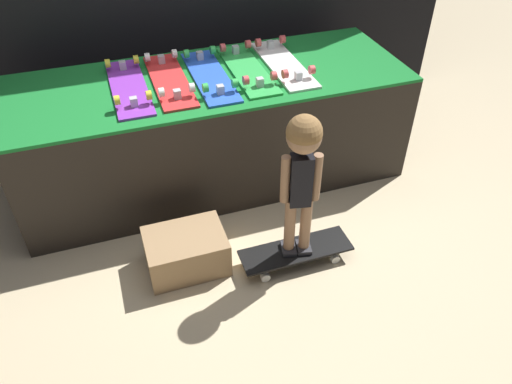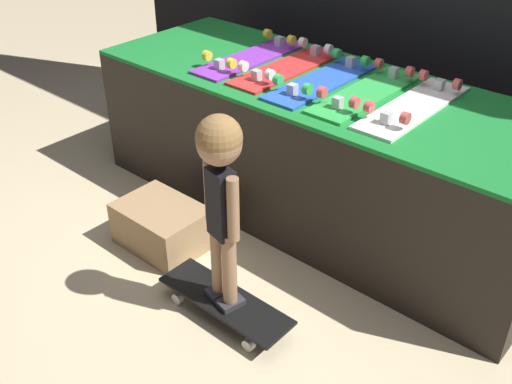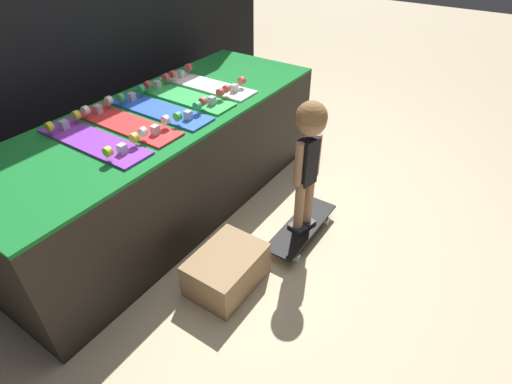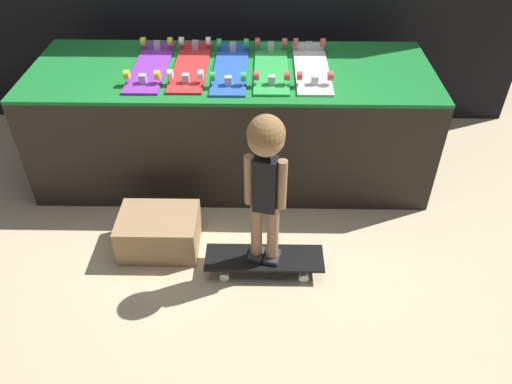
{
  "view_description": "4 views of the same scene",
  "coord_description": "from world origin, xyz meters",
  "px_view_note": "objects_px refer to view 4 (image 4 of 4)",
  "views": [
    {
      "loc": [
        -0.64,
        -2.2,
        2.12
      ],
      "look_at": [
        0.04,
        -0.22,
        0.4
      ],
      "focal_mm": 35.0,
      "sensor_mm": 36.0,
      "label": 1
    },
    {
      "loc": [
        1.58,
        -1.78,
        1.85
      ],
      "look_at": [
        0.12,
        -0.11,
        0.45
      ],
      "focal_mm": 42.0,
      "sensor_mm": 36.0,
      "label": 2
    },
    {
      "loc": [
        -1.58,
        -1.25,
        1.81
      ],
      "look_at": [
        0.04,
        -0.17,
        0.37
      ],
      "focal_mm": 28.0,
      "sensor_mm": 36.0,
      "label": 3
    },
    {
      "loc": [
        0.2,
        -2.28,
        2.04
      ],
      "look_at": [
        0.16,
        -0.19,
        0.36
      ],
      "focal_mm": 35.0,
      "sensor_mm": 36.0,
      "label": 4
    }
  ],
  "objects_px": {
    "storage_box": "(159,232)",
    "skateboard_on_floor": "(264,259)",
    "skateboard_green_on_rack": "(271,66)",
    "child": "(266,166)",
    "skateboard_red_on_rack": "(191,64)",
    "skateboard_blue_on_rack": "(231,66)",
    "skateboard_white_on_rack": "(311,66)",
    "skateboard_purple_on_rack": "(151,65)"
  },
  "relations": [
    {
      "from": "skateboard_white_on_rack",
      "to": "skateboard_blue_on_rack",
      "type": "bearing_deg",
      "value": -178.05
    },
    {
      "from": "skateboard_purple_on_rack",
      "to": "skateboard_white_on_rack",
      "type": "xyz_separation_m",
      "value": [
        0.97,
        0.0,
        0.0
      ]
    },
    {
      "from": "skateboard_purple_on_rack",
      "to": "child",
      "type": "distance_m",
      "value": 1.19
    },
    {
      "from": "skateboard_green_on_rack",
      "to": "skateboard_on_floor",
      "type": "bearing_deg",
      "value": -91.85
    },
    {
      "from": "skateboard_blue_on_rack",
      "to": "skateboard_green_on_rack",
      "type": "relative_size",
      "value": 1.0
    },
    {
      "from": "skateboard_blue_on_rack",
      "to": "storage_box",
      "type": "distance_m",
      "value": 1.08
    },
    {
      "from": "child",
      "to": "storage_box",
      "type": "height_order",
      "value": "child"
    },
    {
      "from": "child",
      "to": "storage_box",
      "type": "xyz_separation_m",
      "value": [
        -0.59,
        0.16,
        -0.58
      ]
    },
    {
      "from": "child",
      "to": "skateboard_purple_on_rack",
      "type": "bearing_deg",
      "value": 138.54
    },
    {
      "from": "skateboard_on_floor",
      "to": "child",
      "type": "height_order",
      "value": "child"
    },
    {
      "from": "storage_box",
      "to": "skateboard_green_on_rack",
      "type": "bearing_deg",
      "value": 51.96
    },
    {
      "from": "skateboard_green_on_rack",
      "to": "skateboard_purple_on_rack",
      "type": "bearing_deg",
      "value": 179.86
    },
    {
      "from": "skateboard_red_on_rack",
      "to": "storage_box",
      "type": "relative_size",
      "value": 1.68
    },
    {
      "from": "skateboard_purple_on_rack",
      "to": "child",
      "type": "xyz_separation_m",
      "value": [
        0.7,
        -0.96,
        -0.06
      ]
    },
    {
      "from": "skateboard_blue_on_rack",
      "to": "child",
      "type": "height_order",
      "value": "child"
    },
    {
      "from": "skateboard_on_floor",
      "to": "storage_box",
      "type": "relative_size",
      "value": 1.46
    },
    {
      "from": "skateboard_white_on_rack",
      "to": "storage_box",
      "type": "bearing_deg",
      "value": -137.33
    },
    {
      "from": "skateboard_on_floor",
      "to": "storage_box",
      "type": "distance_m",
      "value": 0.62
    },
    {
      "from": "skateboard_green_on_rack",
      "to": "child",
      "type": "bearing_deg",
      "value": -91.85
    },
    {
      "from": "skateboard_on_floor",
      "to": "storage_box",
      "type": "xyz_separation_m",
      "value": [
        -0.59,
        0.16,
        0.04
      ]
    },
    {
      "from": "skateboard_blue_on_rack",
      "to": "storage_box",
      "type": "relative_size",
      "value": 1.68
    },
    {
      "from": "skateboard_red_on_rack",
      "to": "skateboard_blue_on_rack",
      "type": "bearing_deg",
      "value": -6.07
    },
    {
      "from": "skateboard_blue_on_rack",
      "to": "child",
      "type": "bearing_deg",
      "value": -77.33
    },
    {
      "from": "skateboard_purple_on_rack",
      "to": "skateboard_on_floor",
      "type": "distance_m",
      "value": 1.37
    },
    {
      "from": "skateboard_green_on_rack",
      "to": "skateboard_white_on_rack",
      "type": "bearing_deg",
      "value": 0.6
    },
    {
      "from": "storage_box",
      "to": "child",
      "type": "bearing_deg",
      "value": -15.49
    },
    {
      "from": "skateboard_green_on_rack",
      "to": "skateboard_on_floor",
      "type": "relative_size",
      "value": 1.15
    },
    {
      "from": "skateboard_red_on_rack",
      "to": "skateboard_white_on_rack",
      "type": "distance_m",
      "value": 0.73
    },
    {
      "from": "storage_box",
      "to": "skateboard_on_floor",
      "type": "bearing_deg",
      "value": -15.49
    },
    {
      "from": "skateboard_green_on_rack",
      "to": "storage_box",
      "type": "relative_size",
      "value": 1.68
    },
    {
      "from": "skateboard_red_on_rack",
      "to": "skateboard_purple_on_rack",
      "type": "bearing_deg",
      "value": -177.64
    },
    {
      "from": "skateboard_blue_on_rack",
      "to": "skateboard_red_on_rack",
      "type": "bearing_deg",
      "value": 173.93
    },
    {
      "from": "skateboard_white_on_rack",
      "to": "skateboard_red_on_rack",
      "type": "bearing_deg",
      "value": 179.27
    },
    {
      "from": "skateboard_green_on_rack",
      "to": "skateboard_white_on_rack",
      "type": "relative_size",
      "value": 1.0
    },
    {
      "from": "skateboard_purple_on_rack",
      "to": "skateboard_red_on_rack",
      "type": "xyz_separation_m",
      "value": [
        0.24,
        0.01,
        0.0
      ]
    },
    {
      "from": "skateboard_green_on_rack",
      "to": "storage_box",
      "type": "bearing_deg",
      "value": -128.04
    },
    {
      "from": "skateboard_blue_on_rack",
      "to": "skateboard_on_floor",
      "type": "bearing_deg",
      "value": -77.33
    },
    {
      "from": "skateboard_red_on_rack",
      "to": "skateboard_on_floor",
      "type": "bearing_deg",
      "value": -64.85
    },
    {
      "from": "skateboard_white_on_rack",
      "to": "storage_box",
      "type": "xyz_separation_m",
      "value": [
        -0.87,
        -0.8,
        -0.64
      ]
    },
    {
      "from": "skateboard_green_on_rack",
      "to": "child",
      "type": "distance_m",
      "value": 0.96
    },
    {
      "from": "skateboard_white_on_rack",
      "to": "storage_box",
      "type": "height_order",
      "value": "skateboard_white_on_rack"
    },
    {
      "from": "skateboard_blue_on_rack",
      "to": "skateboard_green_on_rack",
      "type": "xyz_separation_m",
      "value": [
        0.24,
        0.01,
        0.0
      ]
    }
  ]
}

